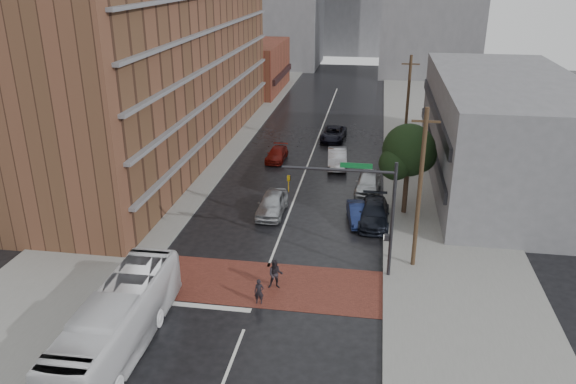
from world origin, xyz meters
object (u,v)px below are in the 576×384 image
(car_travel_b, at_px, (337,158))
(car_travel_c, at_px, (277,154))
(pedestrian_b, at_px, (275,274))
(car_parked_near, at_px, (359,214))
(car_parked_far, at_px, (368,183))
(pedestrian_a, at_px, (259,292))
(transit_bus, at_px, (117,323))
(car_parked_mid, at_px, (374,213))
(suv_travel, at_px, (333,134))
(car_travel_a, at_px, (272,204))

(car_travel_b, distance_m, car_travel_c, 5.87)
(pedestrian_b, distance_m, car_parked_near, 10.69)
(car_parked_far, bearing_deg, pedestrian_a, -103.20)
(transit_bus, distance_m, car_parked_near, 19.72)
(transit_bus, height_order, car_travel_b, transit_bus)
(car_parked_near, distance_m, car_parked_mid, 1.10)
(car_parked_near, bearing_deg, pedestrian_a, -122.20)
(suv_travel, bearing_deg, car_parked_mid, -72.97)
(car_travel_c, bearing_deg, pedestrian_a, -80.24)
(car_travel_c, bearing_deg, car_parked_mid, -51.87)
(car_travel_b, height_order, car_parked_near, car_travel_b)
(pedestrian_b, xyz_separation_m, car_parked_near, (4.32, 9.78, -0.22))
(pedestrian_b, xyz_separation_m, car_parked_mid, (5.42, 9.78, -0.12))
(car_travel_c, bearing_deg, pedestrian_b, -78.17)
(transit_bus, bearing_deg, car_travel_c, 84.31)
(car_travel_c, distance_m, suv_travel, 8.94)
(car_parked_mid, bearing_deg, car_travel_a, 177.17)
(pedestrian_a, height_order, suv_travel, pedestrian_a)
(pedestrian_a, bearing_deg, car_parked_mid, 59.33)
(transit_bus, distance_m, pedestrian_a, 7.72)
(suv_travel, bearing_deg, pedestrian_b, -87.27)
(pedestrian_a, height_order, car_parked_far, car_parked_far)
(car_travel_c, relative_size, car_parked_near, 1.03)
(suv_travel, xyz_separation_m, car_parked_near, (3.51, -20.35, -0.04))
(pedestrian_a, xyz_separation_m, car_travel_b, (2.44, 23.46, 0.08))
(transit_bus, height_order, car_travel_c, transit_bus)
(car_travel_c, bearing_deg, car_travel_b, -6.32)
(pedestrian_a, distance_m, pedestrian_b, 1.83)
(pedestrian_b, height_order, car_travel_a, pedestrian_b)
(pedestrian_b, relative_size, car_parked_far, 0.37)
(car_travel_c, distance_m, car_parked_near, 15.24)
(car_parked_mid, bearing_deg, car_travel_c, 126.63)
(transit_bus, bearing_deg, car_travel_a, 74.88)
(pedestrian_b, relative_size, car_parked_near, 0.44)
(pedestrian_a, xyz_separation_m, car_travel_a, (-1.51, 11.92, 0.09))
(car_travel_b, relative_size, car_parked_far, 1.02)
(pedestrian_b, bearing_deg, car_travel_b, 77.54)
(car_parked_far, bearing_deg, transit_bus, -112.38)
(car_parked_near, bearing_deg, car_travel_b, 92.67)
(pedestrian_b, distance_m, car_travel_b, 21.81)
(car_travel_a, height_order, car_travel_b, car_travel_a)
(car_travel_a, xyz_separation_m, car_parked_far, (6.96, 5.58, -0.00))
(transit_bus, distance_m, car_parked_mid, 20.34)
(transit_bus, height_order, suv_travel, transit_bus)
(transit_bus, relative_size, pedestrian_a, 7.56)
(car_parked_mid, relative_size, car_parked_far, 1.09)
(car_travel_a, distance_m, car_travel_b, 12.19)
(transit_bus, xyz_separation_m, car_travel_b, (8.22, 28.50, -0.73))
(pedestrian_a, relative_size, pedestrian_b, 0.82)
(pedestrian_a, distance_m, car_parked_near, 12.51)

